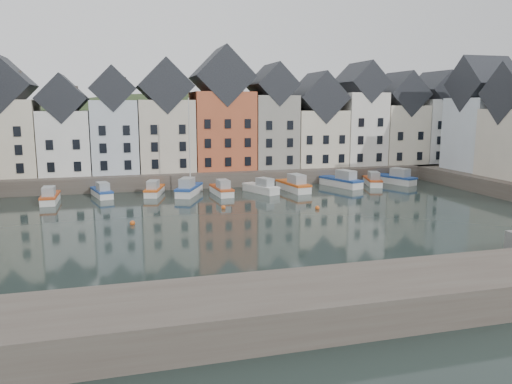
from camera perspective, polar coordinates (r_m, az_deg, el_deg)
name	(u,v)px	position (r m, az deg, el deg)	size (l,w,h in m)	color
ground	(280,223)	(49.08, 2.76, -3.51)	(260.00, 260.00, 0.00)	black
far_quay	(220,173)	(77.51, -4.18, 2.17)	(90.00, 16.00, 2.00)	#4A4139
near_wall	(228,313)	(26.02, -3.19, -13.61)	(50.00, 6.00, 2.00)	#4A4139
hillside	(197,246)	(106.55, -6.81, -6.16)	(153.60, 70.40, 64.00)	#28381C
far_terrace	(243,122)	(75.60, -1.54, 8.00)	(72.37, 8.16, 17.78)	#ECE1C5
mooring_buoys	(229,212)	(53.04, -3.16, -2.34)	(20.50, 5.50, 0.50)	#D45719
boat_a	(50,197)	(63.69, -22.48, -0.56)	(1.79, 5.73, 2.20)	silver
boat_b	(102,192)	(65.48, -17.19, 0.00)	(3.01, 5.75, 2.11)	silver
boat_c	(154,190)	(65.22, -11.55, 0.22)	(3.16, 5.91, 2.17)	silver
boat_d	(189,189)	(64.58, -7.69, 0.39)	(4.47, 6.81, 12.51)	silver
boat_e	(222,190)	(64.18, -3.93, 0.27)	(2.23, 5.94, 2.23)	silver
boat_f	(262,188)	(65.53, 0.64, 0.49)	(3.95, 6.03, 2.23)	silver
boat_g	(294,185)	(67.06, 4.35, 0.77)	(2.99, 6.95, 2.58)	silver
boat_h	(342,181)	(71.44, 9.78, 1.23)	(4.26, 7.22, 2.65)	silver
boat_i	(373,181)	(73.73, 13.19, 1.28)	(3.40, 6.05, 2.22)	silver
boat_j	(395,178)	(76.04, 15.65, 1.50)	(4.34, 6.95, 2.55)	silver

